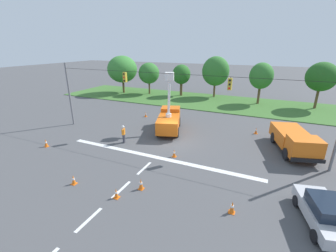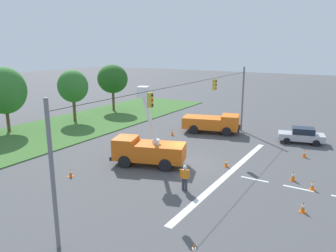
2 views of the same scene
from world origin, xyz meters
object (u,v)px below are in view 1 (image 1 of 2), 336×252
traffic_cone_foreground_left (174,153)px  traffic_cone_lane_edge_b (146,114)px  traffic_cone_foreground_right (74,180)px  traffic_cone_mid_left (116,193)px  tree_centre (181,75)px  traffic_cone_near_bucket (141,184)px  sedan_silver (325,212)px  road_worker (123,133)px  traffic_cone_mid_right (46,143)px  traffic_cone_lane_edge_a (232,207)px  tree_east_end (321,77)px  utility_truck_support_near (294,140)px  tree_far_west (122,69)px  tree_west (149,73)px  tree_east (216,71)px  tree_far_east (261,76)px  utility_truck_bucket_lift (169,119)px  traffic_cone_far_left (256,131)px

traffic_cone_foreground_left → traffic_cone_lane_edge_b: traffic_cone_foreground_left is taller
traffic_cone_foreground_right → traffic_cone_mid_left: 3.56m
tree_centre → traffic_cone_foreground_right: 30.31m
traffic_cone_near_bucket → tree_centre: bearing=106.1°
sedan_silver → road_worker: size_ratio=2.59×
tree_centre → traffic_cone_mid_right: (-3.30, -26.40, -3.58)m
traffic_cone_lane_edge_a → traffic_cone_foreground_left: bearing=138.8°
traffic_cone_lane_edge_b → traffic_cone_near_bucket: bearing=-61.4°
road_worker → traffic_cone_mid_left: (4.49, -7.27, -0.67)m
tree_east_end → road_worker: (-18.83, -22.18, -3.75)m
traffic_cone_mid_left → utility_truck_support_near: bearing=48.8°
tree_far_west → road_worker: tree_far_west is taller
utility_truck_support_near → tree_west: bearing=144.6°
utility_truck_support_near → road_worker: size_ratio=3.76×
utility_truck_support_near → traffic_cone_lane_edge_b: (-17.19, 3.70, -0.83)m
traffic_cone_near_bucket → tree_east: bearing=94.4°
tree_far_east → traffic_cone_foreground_right: 30.98m
tree_far_east → traffic_cone_foreground_right: bearing=-108.8°
sedan_silver → traffic_cone_lane_edge_a: size_ratio=6.07×
tree_far_west → traffic_cone_lane_edge_b: tree_far_west is taller
tree_far_west → utility_truck_bucket_lift: tree_far_west is taller
tree_east → traffic_cone_foreground_right: size_ratio=10.55×
utility_truck_support_near → traffic_cone_lane_edge_b: utility_truck_support_near is taller
tree_far_west → traffic_cone_mid_right: 25.94m
road_worker → traffic_cone_mid_left: road_worker is taller
tree_east → traffic_cone_mid_right: size_ratio=9.44×
tree_far_east → traffic_cone_mid_right: size_ratio=8.53×
tree_far_east → traffic_cone_lane_edge_a: tree_far_east is taller
tree_west → utility_truck_bucket_lift: bearing=-55.1°
tree_west → traffic_cone_mid_left: 32.06m
tree_centre → sedan_silver: bearing=-55.7°
tree_far_east → traffic_cone_mid_right: 30.97m
tree_west → traffic_cone_foreground_left: tree_west is taller
tree_east_end → traffic_cone_lane_edge_b: size_ratio=10.69×
traffic_cone_lane_edge_b → tree_east_end: bearing=33.3°
traffic_cone_foreground_left → traffic_cone_foreground_right: (-4.70, -6.54, -0.01)m
tree_east → tree_west: bearing=-168.9°
tree_centre → traffic_cone_foreground_left: (8.44, -23.32, -3.62)m
utility_truck_bucket_lift → traffic_cone_foreground_right: utility_truck_bucket_lift is taller
road_worker → traffic_cone_far_left: bearing=34.0°
tree_east → utility_truck_bucket_lift: (-0.47, -19.11, -3.32)m
traffic_cone_mid_left → traffic_cone_lane_edge_b: 16.98m
tree_far_west → tree_east: bearing=11.4°
tree_centre → traffic_cone_far_left: size_ratio=8.44×
traffic_cone_near_bucket → traffic_cone_lane_edge_a: size_ratio=1.03×
tree_west → traffic_cone_mid_left: (13.51, -28.84, -3.68)m
tree_east → sedan_silver: 31.48m
sedan_silver → traffic_cone_foreground_right: 15.07m
sedan_silver → traffic_cone_lane_edge_b: bearing=144.4°
traffic_cone_near_bucket → traffic_cone_far_left: traffic_cone_near_bucket is taller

